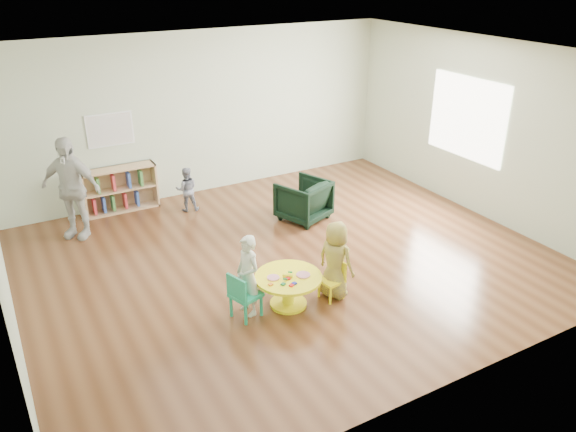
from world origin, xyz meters
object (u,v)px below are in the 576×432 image
object	(u,v)px
child_right	(335,260)
toddler	(187,189)
activity_table	(288,285)
kid_chair_right	(334,278)
armchair	(303,200)
adult_caretaker	(71,188)
child_left	(248,276)
kid_chair_left	(243,295)
bookshelf	(119,189)

from	to	relation	value
child_right	toddler	world-z (taller)	child_right
activity_table	toddler	xyz separation A→B (m)	(-0.08, 3.28, 0.10)
kid_chair_right	armchair	size ratio (longest dim) A/B	0.69
toddler	adult_caretaker	size ratio (longest dim) A/B	0.48
child_right	adult_caretaker	distance (m)	4.14
child_left	armchair	bearing A→B (deg)	126.41
kid_chair_left	bookshelf	size ratio (longest dim) A/B	0.49
kid_chair_right	adult_caretaker	size ratio (longest dim) A/B	0.32
activity_table	child_right	world-z (taller)	child_right
kid_chair_right	bookshelf	bearing A→B (deg)	14.20
activity_table	armchair	bearing A→B (deg)	55.01
adult_caretaker	child_left	bearing A→B (deg)	-26.12
toddler	child_left	bearing A→B (deg)	99.38
armchair	child_left	size ratio (longest dim) A/B	0.72
child_right	toddler	distance (m)	3.44
activity_table	adult_caretaker	bearing A→B (deg)	120.19
kid_chair_right	adult_caretaker	bearing A→B (deg)	28.22
kid_chair_right	armchair	bearing A→B (deg)	-29.66
kid_chair_right	adult_caretaker	world-z (taller)	adult_caretaker
adult_caretaker	toddler	bearing A→B (deg)	41.99
child_left	adult_caretaker	bearing A→B (deg)	-165.07
bookshelf	adult_caretaker	world-z (taller)	adult_caretaker
child_left	child_right	distance (m)	1.11
armchair	adult_caretaker	size ratio (longest dim) A/B	0.46
kid_chair_left	toddler	size ratio (longest dim) A/B	0.77
kid_chair_right	toddler	xyz separation A→B (m)	(-0.66, 3.39, 0.11)
armchair	child_left	world-z (taller)	child_left
kid_chair_right	adult_caretaker	distance (m)	4.16
kid_chair_left	bookshelf	world-z (taller)	bookshelf
kid_chair_left	adult_caretaker	bearing A→B (deg)	-175.75
armchair	activity_table	bearing A→B (deg)	33.92
activity_table	toddler	bearing A→B (deg)	91.44
activity_table	bookshelf	bearing A→B (deg)	105.26
child_left	bookshelf	bearing A→B (deg)	179.55
bookshelf	child_left	bearing A→B (deg)	-81.43
bookshelf	activity_table	bearing A→B (deg)	-74.74
activity_table	armchair	world-z (taller)	armchair
activity_table	kid_chair_right	distance (m)	0.59
activity_table	bookshelf	distance (m)	4.00
bookshelf	adult_caretaker	size ratio (longest dim) A/B	0.77
kid_chair_right	armchair	world-z (taller)	armchair
kid_chair_right	kid_chair_left	bearing A→B (deg)	74.95
child_right	activity_table	bearing A→B (deg)	59.44
armchair	kid_chair_right	bearing A→B (deg)	47.41
adult_caretaker	kid_chair_left	bearing A→B (deg)	-28.14
child_left	kid_chair_right	bearing A→B (deg)	69.87
bookshelf	child_right	size ratio (longest dim) A/B	1.19
toddler	adult_caretaker	bearing A→B (deg)	18.65
activity_table	toddler	size ratio (longest dim) A/B	1.07
armchair	adult_caretaker	distance (m)	3.53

